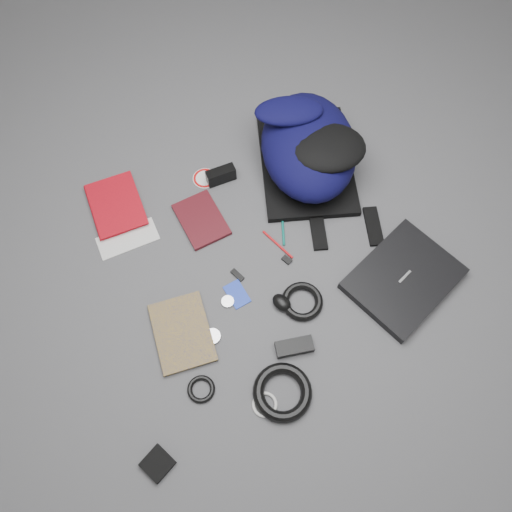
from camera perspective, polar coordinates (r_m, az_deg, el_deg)
name	(u,v)px	position (r m, az deg, el deg)	size (l,w,h in m)	color
ground	(256,258)	(1.76, 0.00, -0.28)	(4.00, 4.00, 0.00)	#4F4F51
backpack	(308,146)	(1.88, 6.02, 12.39)	(0.37, 0.54, 0.22)	black
laptop	(403,279)	(1.78, 16.50, -2.49)	(0.36, 0.28, 0.04)	black
textbook_red	(92,213)	(1.92, -18.27, 4.64)	(0.18, 0.24, 0.03)	maroon
comic_book	(155,341)	(1.68, -11.43, -9.46)	(0.18, 0.25, 0.02)	gold
envelope	(128,239)	(1.85, -14.45, 1.93)	(0.21, 0.10, 0.00)	silver
dvd_case	(201,220)	(1.83, -6.27, 4.16)	(0.15, 0.21, 0.02)	#380A0F
compact_camera	(221,175)	(1.90, -4.03, 9.18)	(0.11, 0.04, 0.06)	black
sticker_disc	(205,178)	(1.93, -5.87, 8.82)	(0.09, 0.09, 0.00)	white
pen_teal	(283,226)	(1.81, 3.08, 3.42)	(0.01, 0.01, 0.15)	#0B6558
pen_red	(278,244)	(1.78, 2.50, 1.33)	(0.01, 0.01, 0.15)	red
id_badge	(237,294)	(1.70, -2.19, -4.38)	(0.06, 0.09, 0.00)	#1834B8
usb_black	(237,275)	(1.73, -2.14, -2.18)	(0.02, 0.05, 0.01)	black
key_fob	(287,260)	(1.75, 3.54, -0.44)	(0.02, 0.03, 0.01)	black
mouse	(282,303)	(1.68, 2.96, -5.35)	(0.05, 0.07, 0.04)	black
headphone_left	(213,336)	(1.66, -4.99, -9.15)	(0.05, 0.05, 0.01)	#BDBCBF
headphone_right	(228,302)	(1.69, -3.26, -5.23)	(0.04, 0.04, 0.01)	#BDBDBF
cable_coil	(302,301)	(1.69, 5.30, -5.17)	(0.14, 0.14, 0.03)	black
power_brick	(294,347)	(1.64, 4.40, -10.31)	(0.12, 0.05, 0.03)	black
power_cord_coil	(282,392)	(1.60, 3.04, -15.27)	(0.18, 0.18, 0.04)	black
pouch	(157,464)	(1.61, -11.19, -22.25)	(0.08, 0.08, 0.02)	black
earbud_coil	(201,389)	(1.62, -6.29, -14.89)	(0.09, 0.09, 0.02)	black
white_cable_coil	(265,405)	(1.60, 1.00, -16.62)	(0.08, 0.08, 0.01)	beige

